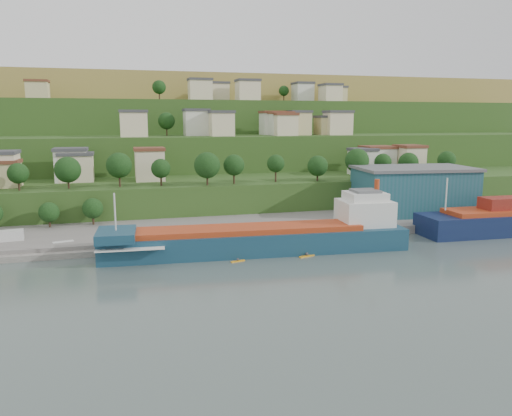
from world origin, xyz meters
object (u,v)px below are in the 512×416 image
object	(u,v)px
cargo_ship_near	(267,240)
caravan	(8,238)
kayak_orange	(238,261)
warehouse	(413,190)

from	to	relation	value
cargo_ship_near	caravan	xyz separation A→B (m)	(-53.04, 15.97, 0.06)
cargo_ship_near	caravan	bearing A→B (deg)	166.97
kayak_orange	warehouse	bearing A→B (deg)	14.17
cargo_ship_near	caravan	distance (m)	55.39
warehouse	kayak_orange	xyz separation A→B (m)	(-56.32, -28.02, -8.22)
warehouse	cargo_ship_near	bearing A→B (deg)	-149.27
cargo_ship_near	caravan	world-z (taller)	cargo_ship_near
caravan	kayak_orange	distance (m)	50.48
warehouse	kayak_orange	world-z (taller)	warehouse
cargo_ship_near	kayak_orange	distance (m)	9.85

